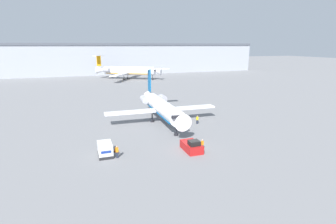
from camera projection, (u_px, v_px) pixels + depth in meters
ground_plane at (193, 151)px, 40.75m from camera, size 600.00×600.00×0.00m
terminal_building at (106, 59)px, 148.59m from camera, size 180.00×16.80×17.01m
airplane_main at (162, 106)px, 55.07m from camera, size 23.87×24.32×10.43m
pushback_tug at (192, 146)px, 40.53m from camera, size 2.28×4.22×1.96m
luggage_cart at (105, 149)px, 38.70m from camera, size 2.03×3.33×1.94m
worker_near_tug at (202, 145)px, 40.70m from camera, size 0.40×0.25×1.76m
worker_by_wing at (197, 120)px, 54.32m from camera, size 0.40×0.25×1.80m
worker_on_apron at (117, 151)px, 37.87m from camera, size 0.40×0.26×1.88m
traffic_cone_left at (115, 149)px, 40.23m from camera, size 0.54×0.54×0.82m
airplane_parked_far_left at (128, 71)px, 125.37m from camera, size 30.82×30.25×11.17m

